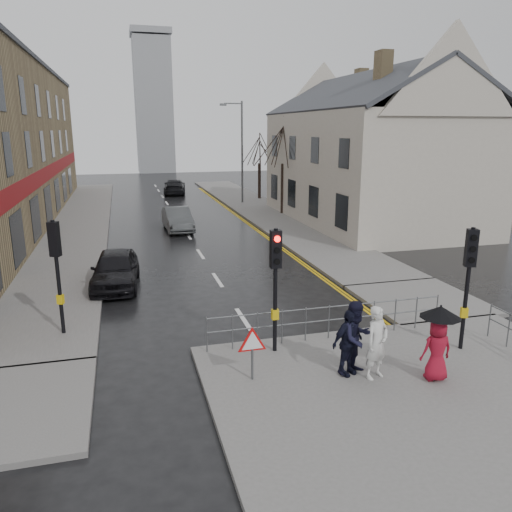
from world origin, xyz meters
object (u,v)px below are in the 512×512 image
car_parked (115,269)px  pedestrian_d (348,342)px  car_mid (178,219)px  pedestrian_a (377,343)px  pedestrian_with_umbrella (438,338)px  pedestrian_b (356,338)px

car_parked → pedestrian_d: bearing=-54.6°
pedestrian_d → car_mid: pedestrian_d is taller
pedestrian_a → pedestrian_with_umbrella: (1.34, -0.47, 0.16)m
pedestrian_a → pedestrian_with_umbrella: size_ratio=0.97×
pedestrian_d → pedestrian_b: bearing=-17.4°
pedestrian_a → pedestrian_with_umbrella: 1.43m
car_parked → car_mid: 11.17m
pedestrian_a → pedestrian_with_umbrella: bearing=-40.3°
pedestrian_b → pedestrian_d: 0.25m
pedestrian_b → pedestrian_with_umbrella: pedestrian_with_umbrella is taller
pedestrian_b → pedestrian_d: size_ratio=1.11×
pedestrian_b → car_parked: size_ratio=0.44×
pedestrian_a → car_parked: size_ratio=0.43×
pedestrian_b → pedestrian_with_umbrella: size_ratio=0.99×
pedestrian_with_umbrella → car_mid: bearing=100.6°
pedestrian_with_umbrella → car_parked: size_ratio=0.44×
pedestrian_with_umbrella → car_parked: 12.49m
pedestrian_a → pedestrian_d: 0.69m
car_parked → car_mid: car_parked is taller
pedestrian_d → car_parked: size_ratio=0.39×
pedestrian_with_umbrella → pedestrian_b: bearing=154.3°
pedestrian_b → car_mid: size_ratio=0.44×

